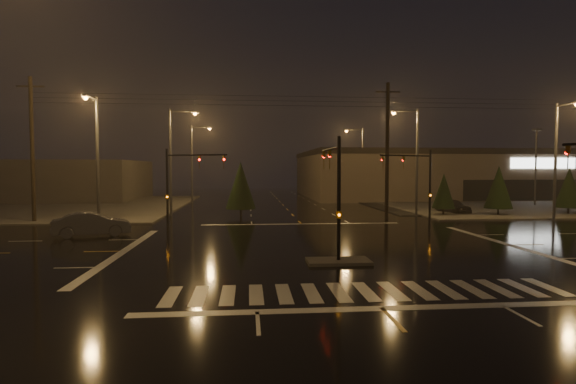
{
  "coord_description": "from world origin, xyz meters",
  "views": [
    {
      "loc": [
        -4.26,
        -24.82,
        4.48
      ],
      "look_at": [
        -1.76,
        3.34,
        3.0
      ],
      "focal_mm": 28.0,
      "sensor_mm": 36.0,
      "label": 1
    }
  ],
  "objects": [
    {
      "name": "ground",
      "position": [
        0.0,
        0.0,
        0.0
      ],
      "size": [
        140.0,
        140.0,
        0.0
      ],
      "primitive_type": "plane",
      "color": "black",
      "rests_on": "ground"
    },
    {
      "name": "sidewalk_ne",
      "position": [
        30.0,
        30.0,
        0.06
      ],
      "size": [
        36.0,
        36.0,
        0.12
      ],
      "primitive_type": "cube",
      "color": "#423F3B",
      "rests_on": "ground"
    },
    {
      "name": "sidewalk_nw",
      "position": [
        -30.0,
        30.0,
        0.06
      ],
      "size": [
        36.0,
        36.0,
        0.12
      ],
      "primitive_type": "cube",
      "color": "#423F3B",
      "rests_on": "ground"
    },
    {
      "name": "median_island",
      "position": [
        0.0,
        -4.0,
        0.07
      ],
      "size": [
        3.0,
        1.6,
        0.15
      ],
      "primitive_type": "cube",
      "color": "#423F3B",
      "rests_on": "ground"
    },
    {
      "name": "crosswalk",
      "position": [
        0.0,
        -9.0,
        0.01
      ],
      "size": [
        15.0,
        2.6,
        0.01
      ],
      "primitive_type": "cube",
      "color": "beige",
      "rests_on": "ground"
    },
    {
      "name": "stop_bar_near",
      "position": [
        0.0,
        -11.0,
        0.01
      ],
      "size": [
        16.0,
        0.5,
        0.01
      ],
      "primitive_type": "cube",
      "color": "beige",
      "rests_on": "ground"
    },
    {
      "name": "stop_bar_far",
      "position": [
        0.0,
        11.0,
        0.01
      ],
      "size": [
        16.0,
        0.5,
        0.01
      ],
      "primitive_type": "cube",
      "color": "beige",
      "rests_on": "ground"
    },
    {
      "name": "parking_lot",
      "position": [
        35.0,
        28.0,
        0.04
      ],
      "size": [
        50.0,
        24.0,
        0.08
      ],
      "primitive_type": "cube",
      "color": "black",
      "rests_on": "ground"
    },
    {
      "name": "retail_building",
      "position": [
        35.0,
        45.99,
        3.84
      ],
      "size": [
        60.2,
        28.3,
        7.2
      ],
      "color": "brown",
      "rests_on": "ground"
    },
    {
      "name": "commercial_block",
      "position": [
        -35.0,
        42.0,
        2.8
      ],
      "size": [
        30.0,
        18.0,
        5.6
      ],
      "primitive_type": "cube",
      "color": "#3F3A37",
      "rests_on": "ground"
    },
    {
      "name": "signal_mast_median",
      "position": [
        0.0,
        -3.07,
        3.75
      ],
      "size": [
        0.25,
        4.59,
        6.0
      ],
      "color": "black",
      "rests_on": "ground"
    },
    {
      "name": "signal_mast_ne",
      "position": [
        9.5,
        10.14,
        3.79
      ],
      "size": [
        4.84,
        1.86,
        6.0
      ],
      "color": "black",
      "rests_on": "ground"
    },
    {
      "name": "signal_mast_nw",
      "position": [
        -9.5,
        10.14,
        3.79
      ],
      "size": [
        4.84,
        1.86,
        6.0
      ],
      "color": "black",
      "rests_on": "ground"
    },
    {
      "name": "streetlight_1",
      "position": [
        -11.18,
        18.0,
        5.8
      ],
      "size": [
        2.77,
        0.32,
        10.0
      ],
      "color": "#38383A",
      "rests_on": "ground"
    },
    {
      "name": "streetlight_2",
      "position": [
        -11.18,
        34.0,
        5.8
      ],
      "size": [
        2.77,
        0.32,
        10.0
      ],
      "color": "#38383A",
      "rests_on": "ground"
    },
    {
      "name": "streetlight_3",
      "position": [
        11.18,
        16.0,
        5.8
      ],
      "size": [
        2.77,
        0.32,
        10.0
      ],
      "color": "#38383A",
      "rests_on": "ground"
    },
    {
      "name": "streetlight_4",
      "position": [
        11.18,
        36.0,
        5.8
      ],
      "size": [
        2.77,
        0.32,
        10.0
      ],
      "color": "#38383A",
      "rests_on": "ground"
    },
    {
      "name": "streetlight_5",
      "position": [
        -16.0,
        11.18,
        5.8
      ],
      "size": [
        0.32,
        2.77,
        10.0
      ],
      "color": "#38383A",
      "rests_on": "ground"
    },
    {
      "name": "streetlight_6",
      "position": [
        22.0,
        11.18,
        5.8
      ],
      "size": [
        0.32,
        2.77,
        10.0
      ],
      "color": "#38383A",
      "rests_on": "ground"
    },
    {
      "name": "utility_pole_0",
      "position": [
        -22.0,
        14.0,
        6.13
      ],
      "size": [
        2.2,
        0.32,
        12.0
      ],
      "color": "black",
      "rests_on": "ground"
    },
    {
      "name": "utility_pole_1",
      "position": [
        8.0,
        14.0,
        6.13
      ],
      "size": [
        2.2,
        0.32,
        12.0
      ],
      "color": "black",
      "rests_on": "ground"
    },
    {
      "name": "conifer_0",
      "position": [
        14.3,
        16.34,
        2.36
      ],
      "size": [
        2.13,
        2.13,
        4.03
      ],
      "color": "black",
      "rests_on": "ground"
    },
    {
      "name": "conifer_1",
      "position": [
        19.45,
        15.79,
        2.72
      ],
      "size": [
        2.59,
        2.59,
        4.74
      ],
      "color": "black",
      "rests_on": "ground"
    },
    {
      "name": "conifer_2",
      "position": [
        26.79,
        16.08,
        2.65
      ],
      "size": [
        2.5,
        2.5,
        4.61
      ],
      "color": "black",
      "rests_on": "ground"
    },
    {
      "name": "conifer_3",
      "position": [
        -4.96,
        17.47,
        2.91
      ],
      "size": [
        2.83,
        2.83,
        5.12
      ],
      "color": "black",
      "rests_on": "ground"
    },
    {
      "name": "car_parked",
      "position": [
        16.21,
        18.42,
        0.71
      ],
      "size": [
        2.53,
        4.44,
        1.42
      ],
      "primitive_type": "imported",
      "rotation": [
        0.0,
        0.0,
        0.21
      ],
      "color": "black",
      "rests_on": "ground"
    },
    {
      "name": "car_crossing",
      "position": [
        -14.58,
        5.74,
        0.8
      ],
      "size": [
        5.15,
        3.1,
        1.6
      ],
      "primitive_type": "imported",
      "rotation": [
        0.0,
        0.0,
        1.88
      ],
      "color": "#58595F",
      "rests_on": "ground"
    }
  ]
}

